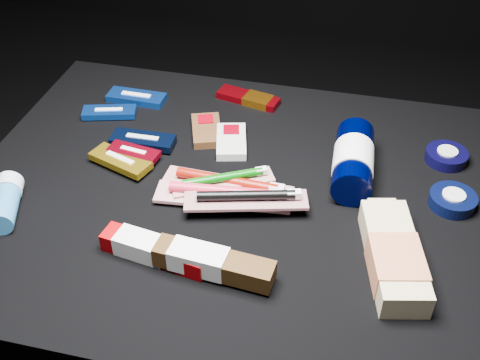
% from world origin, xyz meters
% --- Properties ---
extents(ground, '(3.00, 3.00, 0.00)m').
position_xyz_m(ground, '(0.00, 0.00, 0.00)').
color(ground, black).
rests_on(ground, ground).
extents(cloth_table, '(0.98, 0.78, 0.40)m').
position_xyz_m(cloth_table, '(0.00, 0.00, 0.20)').
color(cloth_table, black).
rests_on(cloth_table, ground).
extents(luna_bar_0, '(0.13, 0.05, 0.02)m').
position_xyz_m(luna_bar_0, '(-0.28, 0.25, 0.41)').
color(luna_bar_0, '#103B9D').
rests_on(luna_bar_0, cloth_table).
extents(luna_bar_1, '(0.12, 0.07, 0.01)m').
position_xyz_m(luna_bar_1, '(-0.31, 0.18, 0.41)').
color(luna_bar_1, '#0F3A9B').
rests_on(luna_bar_1, cloth_table).
extents(luna_bar_2, '(0.13, 0.05, 0.02)m').
position_xyz_m(luna_bar_2, '(-0.20, 0.10, 0.41)').
color(luna_bar_2, black).
rests_on(luna_bar_2, cloth_table).
extents(luna_bar_3, '(0.13, 0.08, 0.02)m').
position_xyz_m(luna_bar_3, '(-0.22, 0.02, 0.41)').
color(luna_bar_3, '#B08915').
rests_on(luna_bar_3, cloth_table).
extents(luna_bar_4, '(0.11, 0.05, 0.01)m').
position_xyz_m(luna_bar_4, '(-0.21, 0.05, 0.42)').
color(luna_bar_4, maroon).
rests_on(luna_bar_4, cloth_table).
extents(clif_bar_0, '(0.09, 0.12, 0.02)m').
position_xyz_m(clif_bar_0, '(-0.09, 0.17, 0.41)').
color(clif_bar_0, '#4A2B16').
rests_on(clif_bar_0, cloth_table).
extents(clif_bar_1, '(0.08, 0.12, 0.02)m').
position_xyz_m(clif_bar_1, '(-0.03, 0.14, 0.41)').
color(clif_bar_1, silver).
rests_on(clif_bar_1, cloth_table).
extents(power_bar, '(0.15, 0.07, 0.02)m').
position_xyz_m(power_bar, '(-0.03, 0.30, 0.41)').
color(power_bar, maroon).
rests_on(power_bar, cloth_table).
extents(lotion_bottle, '(0.08, 0.23, 0.07)m').
position_xyz_m(lotion_bottle, '(0.21, 0.09, 0.44)').
color(lotion_bottle, black).
rests_on(lotion_bottle, cloth_table).
extents(cream_tin_upper, '(0.08, 0.08, 0.02)m').
position_xyz_m(cream_tin_upper, '(0.38, 0.18, 0.41)').
color(cream_tin_upper, black).
rests_on(cream_tin_upper, cloth_table).
extents(cream_tin_lower, '(0.08, 0.08, 0.03)m').
position_xyz_m(cream_tin_lower, '(0.39, 0.05, 0.41)').
color(cream_tin_lower, black).
rests_on(cream_tin_lower, cloth_table).
extents(bodywash_bottle, '(0.12, 0.23, 0.05)m').
position_xyz_m(bodywash_bottle, '(0.29, -0.12, 0.42)').
color(bodywash_bottle, beige).
rests_on(bodywash_bottle, cloth_table).
extents(deodorant_stick, '(0.08, 0.12, 0.05)m').
position_xyz_m(deodorant_stick, '(-0.37, -0.14, 0.42)').
color(deodorant_stick, teal).
rests_on(deodorant_stick, cloth_table).
extents(toothbrush_pack_0, '(0.24, 0.07, 0.03)m').
position_xyz_m(toothbrush_pack_0, '(-0.01, 0.01, 0.41)').
color(toothbrush_pack_0, silver).
rests_on(toothbrush_pack_0, cloth_table).
extents(toothbrush_pack_1, '(0.25, 0.08, 0.03)m').
position_xyz_m(toothbrush_pack_1, '(-0.00, -0.03, 0.42)').
color(toothbrush_pack_1, silver).
rests_on(toothbrush_pack_1, cloth_table).
extents(toothbrush_pack_2, '(0.19, 0.13, 0.02)m').
position_xyz_m(toothbrush_pack_2, '(-0.01, 0.00, 0.42)').
color(toothbrush_pack_2, beige).
rests_on(toothbrush_pack_2, cloth_table).
extents(toothbrush_pack_3, '(0.22, 0.10, 0.02)m').
position_xyz_m(toothbrush_pack_3, '(0.04, -0.05, 0.43)').
color(toothbrush_pack_3, '#AAA5A0').
rests_on(toothbrush_pack_3, cloth_table).
extents(toothpaste_carton_red, '(0.18, 0.07, 0.04)m').
position_xyz_m(toothpaste_carton_red, '(-0.09, -0.19, 0.42)').
color(toothpaste_carton_red, '#8D0003').
rests_on(toothpaste_carton_red, cloth_table).
extents(toothpaste_carton_green, '(0.19, 0.06, 0.04)m').
position_xyz_m(toothpaste_carton_green, '(0.01, -0.20, 0.42)').
color(toothpaste_carton_green, '#3A220C').
rests_on(toothpaste_carton_green, cloth_table).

